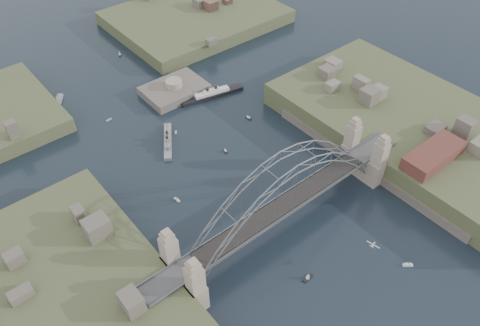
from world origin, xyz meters
The scene contains 22 objects.
ground centered at (0.00, 0.00, 0.00)m, with size 500.00×500.00×0.00m, color black.
bridge centered at (0.00, 0.00, 12.32)m, with size 84.00×13.80×24.60m.
shore_east centered at (57.32, 0.00, 1.97)m, with size 50.50×90.00×12.00m.
headland_ne centered at (50.00, 110.00, 0.75)m, with size 70.00×55.00×9.50m, color #42492B.
fort_island centered at (12.00, 70.00, -0.34)m, with size 22.00×16.00×9.40m.
wharf_shed centered at (44.00, -14.00, 10.00)m, with size 20.00×8.00×4.00m, color #592D26.
finger_pier centered at (39.00, -28.00, 0.70)m, with size 4.00×22.00×1.40m, color #474749.
naval_cruiser_near centered at (-5.11, 48.27, 0.81)m, with size 11.41×15.95×5.24m.
naval_cruiser_far centered at (-24.99, 88.53, 0.78)m, with size 9.90×13.52×5.01m.
ocean_liner centered at (21.21, 59.71, 0.90)m, with size 23.88×8.06×5.82m.
aeroplane centered at (8.30, -22.11, 7.13)m, with size 1.91×3.45×0.50m.
small_boat_a centered at (-16.82, 25.63, 0.29)m, with size 0.96×2.22×1.43m.
small_boat_b centered at (6.47, 33.10, 0.29)m, with size 1.11×1.97×1.43m.
small_boat_c centered at (-6.55, -15.88, 0.75)m, with size 3.09×1.22×2.38m.
small_boat_d centered at (23.05, 41.51, 0.29)m, with size 0.91×2.41×1.43m.
small_boat_e centered at (-33.23, 50.29, 0.15)m, with size 3.32×1.20×0.45m.
small_boat_f centered at (-0.39, 50.84, 0.30)m, with size 1.36×1.55×1.43m.
small_boat_g centered at (15.31, -29.09, 0.28)m, with size 2.47×2.21×1.43m.
small_boat_h centered at (-14.26, 70.79, 0.15)m, with size 2.24×1.04×0.45m.
small_boat_i centered at (33.63, 11.67, 0.84)m, with size 2.42×2.29×2.38m.
small_boat_k centered at (9.60, 106.46, 0.92)m, with size 1.57×2.17×2.38m.
small_boat_l centered at (-44.73, 33.51, 0.28)m, with size 2.57×2.38×1.43m.
Camera 1 is at (-59.82, -54.77, 98.67)m, focal length 35.17 mm.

